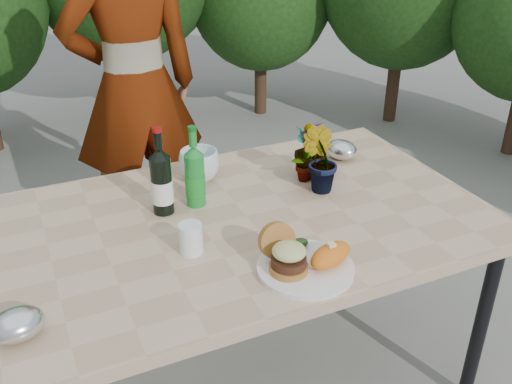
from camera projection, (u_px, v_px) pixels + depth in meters
name	position (u px, v px, depth m)	size (l,w,h in m)	color
ground	(248.00, 378.00, 2.26)	(80.00, 80.00, 0.00)	slate
patio_table	(246.00, 230.00, 1.93)	(1.60, 1.00, 0.75)	tan
shrub_hedge	(143.00, 6.00, 3.12)	(6.94, 5.10, 2.20)	#382316
dinner_plate	(305.00, 268.00, 1.63)	(0.28, 0.28, 0.01)	white
burger_stack	(286.00, 254.00, 1.60)	(0.11, 0.16, 0.11)	#B7722D
sweet_potato	(330.00, 255.00, 1.62)	(0.15, 0.08, 0.06)	orange
grilled_veg	(296.00, 245.00, 1.70)	(0.08, 0.05, 0.03)	olive
wine_bottle	(162.00, 182.00, 1.87)	(0.07, 0.07, 0.30)	black
sparkling_water	(195.00, 177.00, 1.92)	(0.07, 0.07, 0.29)	#18842B
plastic_cup	(191.00, 238.00, 1.69)	(0.07, 0.07, 0.10)	white
seedling_left	(305.00, 155.00, 2.07)	(0.11, 0.08, 0.21)	#27561D
seedling_mid	(320.00, 160.00, 2.01)	(0.13, 0.10, 0.23)	#29571D
seedling_right	(311.00, 148.00, 2.11)	(0.13, 0.13, 0.23)	#2A591E
blue_bowl	(199.00, 165.00, 2.11)	(0.15, 0.15, 0.12)	silver
foil_packet_left	(17.00, 324.00, 1.37)	(0.13, 0.11, 0.08)	silver
foil_packet_right	(341.00, 150.00, 2.28)	(0.13, 0.11, 0.08)	silver
person	(135.00, 88.00, 2.67)	(0.64, 0.42, 1.77)	#926749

